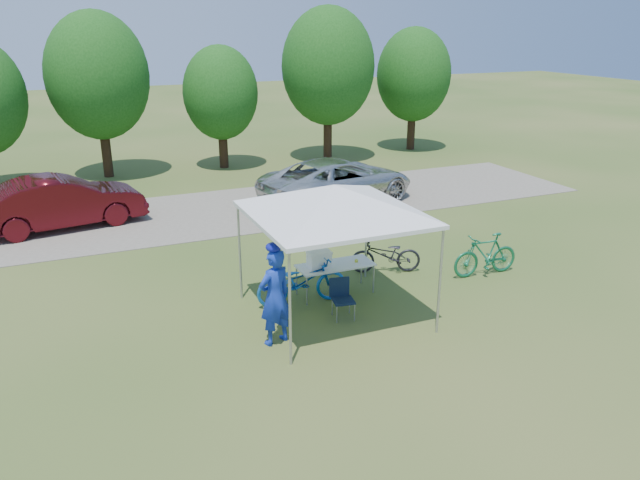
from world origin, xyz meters
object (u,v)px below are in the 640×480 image
Objects in this scene: cyclist at (275,297)px; bike_dark at (386,255)px; folding_table at (335,266)px; bike_blue at (302,281)px; bike_green at (486,255)px; sedan at (62,202)px; folding_chair at (341,295)px; minivan at (338,181)px; cooler at (319,259)px.

cyclist is 1.11× the size of bike_dark.
bike_blue is (-0.85, -0.18, -0.13)m from folding_table.
folding_table is 2.51m from cyclist.
sedan reaches higher than bike_green.
minivan is (3.44, 7.60, 0.28)m from folding_chair.
bike_blue is (1.08, 1.39, -0.42)m from cyclist.
folding_table is 0.88m from bike_blue.
folding_table is at bearing -154.07° from sedan.
cooler is 8.80m from sedan.
folding_chair is 1.64× the size of cooler.
bike_blue is at bearing -146.47° from cyclist.
cyclist is at bearing 133.86° from minivan.
bike_green is 11.83m from sedan.
folding_chair is 1.02m from bike_blue.
cyclist is at bearing -75.37° from bike_green.
folding_chair is 8.35m from minivan.
cooler is 0.27× the size of cyclist.
sedan is at bearing -88.08° from cyclist.
bike_green is at bearing -88.21° from bike_blue.
bike_dark is at bearing -166.67° from cyclist.
folding_chair is 2.60m from bike_dark.
folding_table is at bearing 81.56° from folding_chair.
sedan reaches higher than bike_blue.
minivan reaches higher than cooler.
cooler is at bearing -156.08° from sedan.
bike_blue is 4.54m from bike_green.
bike_dark is at bearing -143.95° from sedan.
cyclist is at bearing -169.24° from sedan.
minivan is (1.47, 5.90, 0.32)m from bike_dark.
folding_table is 1.75m from bike_dark.
bike_green is 0.37× the size of sedan.
bike_green is 1.01× the size of bike_dark.
cyclist is at bearing -134.69° from cooler.
sedan is at bearing -115.04° from bike_dark.
folding_chair is at bearing 179.11° from cyclist.
folding_table is 1.00× the size of bike_dark.
cooler reaches higher than folding_chair.
minivan reaches higher than bike_green.
cooler is at bearing -53.01° from bike_dark.
cooler is 4.10m from bike_green.
sedan is at bearing 130.16° from folding_chair.
bike_green is 6.98m from minivan.
cooler is 7.40m from minivan.
folding_table is 0.44m from cooler.
bike_green is at bearing 82.13° from bike_dark.
minivan is at bearing -25.65° from bike_blue.
sedan is (-4.41, 7.50, 0.26)m from bike_blue.
bike_dark is (1.99, 0.64, -0.43)m from cooler.
cyclist is (-1.55, -1.57, 0.06)m from cooler.
bike_green is 0.32× the size of minivan.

